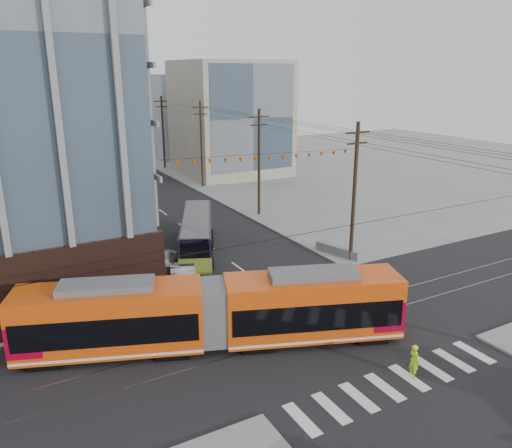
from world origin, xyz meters
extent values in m
plane|color=slate|center=(0.00, 0.00, 0.00)|extent=(160.00, 160.00, 0.00)
cube|color=gray|center=(16.00, 48.00, 8.00)|extent=(14.00, 14.00, 16.00)
cube|color=#8C99A5|center=(18.00, 68.00, 7.00)|extent=(16.00, 16.00, 14.00)
cylinder|color=black|center=(8.50, 56.00, 5.50)|extent=(0.30, 0.30, 11.00)
imported|color=#9A9EA8|center=(-5.00, 12.97, 0.80)|extent=(3.12, 5.14, 1.60)
imported|color=silver|center=(-5.31, 16.55, 0.75)|extent=(3.97, 5.58, 1.50)
imported|color=#565A5F|center=(-5.71, 25.69, 0.67)|extent=(2.86, 5.10, 1.35)
imported|color=#A9EF1C|center=(1.04, -3.00, 0.89)|extent=(0.52, 0.71, 1.77)
cube|color=gray|center=(8.30, 12.33, 0.42)|extent=(2.03, 4.25, 0.83)
camera|label=1|loc=(-16.20, -18.05, 14.60)|focal=35.00mm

